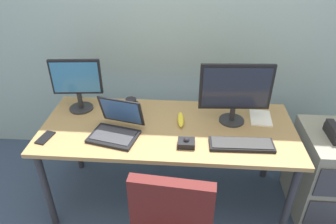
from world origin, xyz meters
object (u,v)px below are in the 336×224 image
Objects in this scene: monitor_main at (235,90)px; coffee_mug at (132,106)px; monitor_side at (77,82)px; paper_notepad at (261,118)px; banana at (181,119)px; keyboard at (241,144)px; laptop at (116,127)px; trackball_mouse at (186,143)px; cell_phone at (45,138)px; file_cabinet at (326,173)px.

monitor_main is 0.76m from coffee_mug.
monitor_side reaches higher than paper_notepad.
monitor_side is 0.81m from banana.
paper_notepad is (0.18, 0.34, -0.01)m from keyboard.
laptop is at bearing -157.87° from banana.
monitor_side is 1.25m from keyboard.
trackball_mouse reaches higher than keyboard.
paper_notepad is at bearing 25.35° from cell_phone.
cell_phone is at bearing -166.64° from monitor_main.
monitor_main is 1.34× the size of laptop.
banana is at bearing 28.49° from cell_phone.
monitor_main is at bearing 172.15° from file_cabinet.
banana reaches higher than paper_notepad.
monitor_side is 0.49m from laptop.
file_cabinet is at bearing 11.39° from trackball_mouse.
cell_phone is at bearing -179.57° from keyboard.
file_cabinet is at bearing 17.82° from cell_phone.
trackball_mouse is 0.56m from coffee_mug.
trackball_mouse reaches higher than paper_notepad.
paper_notepad is 1.09× the size of banana.
coffee_mug is 0.81× the size of cell_phone.
trackball_mouse reaches higher than file_cabinet.
monitor_main is 0.33m from paper_notepad.
coffee_mug is (-0.42, 0.38, 0.03)m from trackball_mouse.
coffee_mug is 0.64m from cell_phone.
paper_notepad is (1.01, 0.26, -0.05)m from laptop.
paper_notepad is 1.46× the size of cell_phone.
coffee_mug reaches higher than file_cabinet.
cell_phone reaches higher than file_cabinet.
monitor_side is (-1.14, 0.09, -0.02)m from monitor_main.
paper_notepad is at bearing 163.74° from file_cabinet.
trackball_mouse is 0.96× the size of coffee_mug.
monitor_side reaches higher than banana.
laptop is at bearing 174.50° from keyboard.
trackball_mouse is at bearing -176.61° from keyboard.
file_cabinet is 1.57m from laptop.
paper_notepad is at bearing 14.36° from laptop.
banana is at bearing 176.67° from file_cabinet.
cell_phone is at bearing -163.60° from banana.
paper_notepad is (0.95, -0.02, -0.05)m from coffee_mug.
monitor_main is 0.50m from trackball_mouse.
paper_notepad reaches higher than cell_phone.
trackball_mouse is at bearing -168.61° from file_cabinet.
laptop reaches higher than file_cabinet.
coffee_mug is 0.95m from paper_notepad.
cell_phone is at bearing -144.78° from coffee_mug.
laptop is 0.48m from trackball_mouse.
file_cabinet is 1.13m from trackball_mouse.
monitor_main is 1.31m from cell_phone.
file_cabinet is at bearing 4.15° from laptop.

